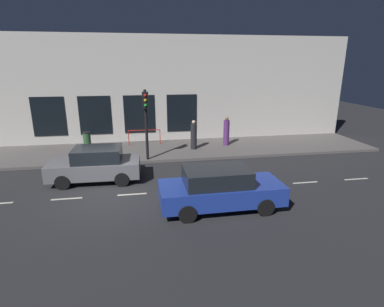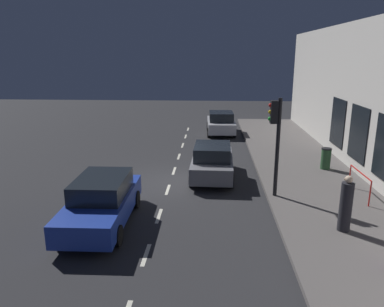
% 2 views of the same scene
% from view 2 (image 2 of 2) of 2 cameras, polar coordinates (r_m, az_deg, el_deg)
% --- Properties ---
extents(ground_plane, '(60.00, 60.00, 0.00)m').
position_cam_2_polar(ground_plane, '(16.43, -3.36, -4.39)').
color(ground_plane, '#28282B').
extents(sidewalk, '(4.50, 32.00, 0.15)m').
position_cam_2_polar(sidewalk, '(16.90, 18.26, -4.32)').
color(sidewalk, '#5B5654').
rests_on(sidewalk, ground).
extents(building_facade, '(0.65, 32.00, 7.03)m').
position_cam_2_polar(building_facade, '(17.02, 27.58, 6.76)').
color(building_facade, beige).
rests_on(building_facade, ground).
extents(lane_centre_line, '(0.12, 27.20, 0.01)m').
position_cam_2_polar(lane_centre_line, '(15.50, -3.77, -5.60)').
color(lane_centre_line, beige).
rests_on(lane_centre_line, ground).
extents(traffic_light, '(0.49, 0.32, 3.79)m').
position_cam_2_polar(traffic_light, '(14.09, 12.82, 3.43)').
color(traffic_light, black).
rests_on(traffic_light, sidewalk).
extents(parked_car_0, '(2.04, 3.96, 1.58)m').
position_cam_2_polar(parked_car_0, '(26.24, 4.50, 4.74)').
color(parked_car_0, '#B7B7BC').
rests_on(parked_car_0, ground).
extents(parked_car_1, '(1.95, 4.57, 1.58)m').
position_cam_2_polar(parked_car_1, '(12.58, -13.81, -7.18)').
color(parked_car_1, '#1E389E').
rests_on(parked_car_1, ground).
extents(parked_car_2, '(1.98, 4.09, 1.58)m').
position_cam_2_polar(parked_car_2, '(16.69, 3.17, -1.22)').
color(parked_car_2, slate).
rests_on(parked_car_2, ground).
extents(pedestrian_0, '(0.46, 0.46, 1.79)m').
position_cam_2_polar(pedestrian_0, '(12.36, 22.71, -7.45)').
color(pedestrian_0, '#232328').
rests_on(pedestrian_0, sidewalk).
extents(trash_bin, '(0.48, 0.48, 1.02)m').
position_cam_2_polar(trash_bin, '(18.73, 20.01, -0.72)').
color(trash_bin, '#2D5633').
rests_on(trash_bin, sidewalk).
extents(red_railing, '(0.05, 2.07, 0.97)m').
position_cam_2_polar(red_railing, '(15.55, 24.57, -3.53)').
color(red_railing, red).
rests_on(red_railing, sidewalk).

